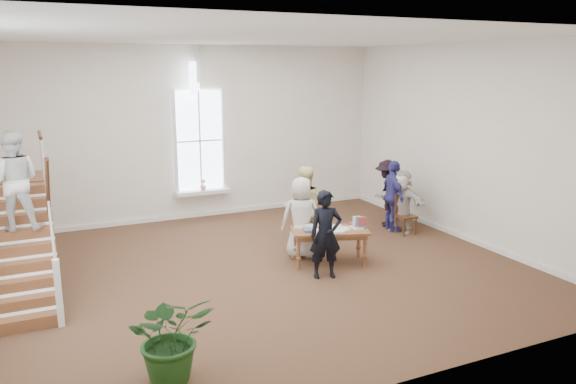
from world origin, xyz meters
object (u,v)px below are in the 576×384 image
elderly_woman (301,217)px  side_chair (404,212)px  floor_plant (172,336)px  woman_cluster_c (402,201)px  person_yellow (304,208)px  woman_cluster_b (387,193)px  library_table (330,233)px  woman_cluster_a (393,196)px  police_officer (326,234)px

elderly_woman → side_chair: size_ratio=1.82×
side_chair → floor_plant: bearing=-148.7°
elderly_woman → side_chair: bearing=-151.7°
elderly_woman → woman_cluster_c: (3.01, 0.59, -0.09)m
person_yellow → floor_plant: person_yellow is taller
woman_cluster_b → floor_plant: size_ratio=1.40×
floor_plant → side_chair: (6.63, 4.07, -0.07)m
elderly_woman → floor_plant: 5.10m
person_yellow → woman_cluster_c: size_ratio=1.20×
library_table → elderly_woman: 0.73m
library_table → woman_cluster_a: woman_cluster_a is taller
library_table → police_officer: (-0.45, -0.65, 0.21)m
woman_cluster_b → side_chair: bearing=31.5°
library_table → woman_cluster_c: size_ratio=1.11×
person_yellow → floor_plant: 5.67m
elderly_woman → person_yellow: person_yellow is taller
woman_cluster_a → woman_cluster_c: size_ratio=1.13×
elderly_woman → woman_cluster_b: 3.26m
side_chair → woman_cluster_b: bearing=89.7°
person_yellow → woman_cluster_c: bearing=-167.7°
woman_cluster_c → side_chair: woman_cluster_c is taller
woman_cluster_b → floor_plant: woman_cluster_b is taller
elderly_woman → woman_cluster_c: elderly_woman is taller
elderly_woman → woman_cluster_a: size_ratio=0.99×
library_table → side_chair: size_ratio=1.80×
elderly_woman → woman_cluster_c: 3.07m
woman_cluster_b → woman_cluster_c: size_ratio=1.09×
person_yellow → side_chair: (2.71, -0.02, -0.40)m
woman_cluster_c → elderly_woman: bearing=-98.8°
woman_cluster_a → side_chair: 0.48m
woman_cluster_a → floor_plant: 7.84m
woman_cluster_a → elderly_woman: bearing=115.4°
person_yellow → side_chair: person_yellow is taller
person_yellow → side_chair: 2.74m
woman_cluster_a → police_officer: bearing=134.4°
library_table → woman_cluster_a: (2.53, 1.39, 0.23)m
police_officer → woman_cluster_c: 3.62m
person_yellow → woman_cluster_b: person_yellow is taller
woman_cluster_a → woman_cluster_c: woman_cluster_a is taller
police_officer → side_chair: (3.11, 1.73, -0.33)m
person_yellow → woman_cluster_a: size_ratio=1.06×
floor_plant → side_chair: floor_plant is taller
elderly_woman → side_chair: (3.01, 0.48, -0.34)m
police_officer → woman_cluster_c: (3.11, 1.84, -0.08)m
woman_cluster_c → woman_cluster_b: bearing=160.0°
library_table → woman_cluster_c: bearing=43.1°
woman_cluster_b → floor_plant: bearing=-22.4°
elderly_woman → person_yellow: bearing=-101.8°
elderly_woman → woman_cluster_b: (3.01, 1.24, -0.02)m
police_officer → woman_cluster_a: size_ratio=0.98×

